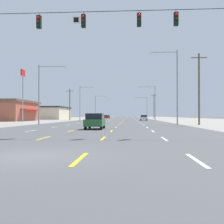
{
  "coord_description": "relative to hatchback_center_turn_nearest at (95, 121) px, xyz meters",
  "views": [
    {
      "loc": [
        3.27,
        -8.81,
        1.34
      ],
      "look_at": [
        -0.62,
        52.71,
        2.12
      ],
      "focal_mm": 44.09,
      "sensor_mm": 36.0,
      "label": 1
    }
  ],
  "objects": [
    {
      "name": "streetlight_left_row_0",
      "position": [
        -9.56,
        13.16,
        4.42
      ],
      "size": [
        4.42,
        0.26,
        8.84
      ],
      "color": "gray",
      "rests_on": "ground"
    },
    {
      "name": "streetlight_left_row_2",
      "position": [
        -9.5,
        81.09,
        4.7
      ],
      "size": [
        4.87,
        0.26,
        9.27
      ],
      "color": "gray",
      "rests_on": "ground"
    },
    {
      "name": "hatchback_center_turn_nearest",
      "position": [
        0.0,
        0.0,
        0.0
      ],
      "size": [
        1.72,
        3.9,
        1.54
      ],
      "color": "#235B2D",
      "rests_on": "ground"
    },
    {
      "name": "streetlight_right_row_0",
      "position": [
        9.87,
        13.16,
        5.37
      ],
      "size": [
        4.08,
        0.26,
        10.74
      ],
      "color": "gray",
      "rests_on": "ground"
    },
    {
      "name": "storefront_left_row_1",
      "position": [
        -26.52,
        39.65,
        1.77
      ],
      "size": [
        11.98,
        16.62,
        5.05
      ],
      "color": "#A35642",
      "rests_on": "ground"
    },
    {
      "name": "hatchback_far_left_mid",
      "position": [
        -7.04,
        96.41,
        0.0
      ],
      "size": [
        1.72,
        3.9,
        1.54
      ],
      "color": "red",
      "rests_on": "ground"
    },
    {
      "name": "lane_markings",
      "position": [
        0.1,
        86.52,
        -0.78
      ],
      "size": [
        10.64,
        227.6,
        0.01
      ],
      "color": "white",
      "rests_on": "ground"
    },
    {
      "name": "lot_apron_left",
      "position": [
        -24.65,
        48.02,
        -0.78
      ],
      "size": [
        28.0,
        440.0,
        0.01
      ],
      "primitive_type": "cube",
      "color": "gray",
      "rests_on": "ground"
    },
    {
      "name": "streetlight_right_row_1",
      "position": [
        9.71,
        47.13,
        4.69
      ],
      "size": [
        4.78,
        0.26,
        9.28
      ],
      "color": "gray",
      "rests_on": "ground"
    },
    {
      "name": "streetlight_right_row_2",
      "position": [
        9.66,
        81.09,
        4.35
      ],
      "size": [
        4.85,
        0.26,
        8.61
      ],
      "color": "gray",
      "rests_on": "ground"
    },
    {
      "name": "storefront_left_row_2",
      "position": [
        -23.42,
        68.65,
        1.46
      ],
      "size": [
        9.16,
        18.15,
        4.43
      ],
      "color": "beige",
      "rests_on": "ground"
    },
    {
      "name": "sedan_far_left_midfar",
      "position": [
        -7.06,
        106.76,
        -0.03
      ],
      "size": [
        1.8,
        4.5,
        1.46
      ],
      "color": "black",
      "rests_on": "ground"
    },
    {
      "name": "lot_apron_right",
      "position": [
        24.85,
        48.02,
        -0.78
      ],
      "size": [
        28.0,
        440.0,
        0.01
      ],
      "primitive_type": "cube",
      "color": "gray",
      "rests_on": "ground"
    },
    {
      "name": "signal_span_wire",
      "position": [
        0.08,
        -7.32,
        5.05
      ],
      "size": [
        25.99,
        0.53,
        9.7
      ],
      "color": "brown",
      "rests_on": "ground"
    },
    {
      "name": "utility_pole_left_row_1",
      "position": [
        -13.48,
        50.01,
        3.83
      ],
      "size": [
        2.2,
        0.26,
        8.84
      ],
      "color": "brown",
      "rests_on": "ground"
    },
    {
      "name": "pole_sign_left_row_1",
      "position": [
        -17.59,
        26.03,
        6.64
      ],
      "size": [
        0.24,
        1.79,
        10.4
      ],
      "color": "gray",
      "rests_on": "ground"
    },
    {
      "name": "utility_pole_right_row_2",
      "position": [
        13.18,
        83.5,
        4.39
      ],
      "size": [
        2.2,
        0.26,
        9.96
      ],
      "color": "brown",
      "rests_on": "ground"
    },
    {
      "name": "utility_pole_right_row_0",
      "position": [
        13.23,
        12.78,
        4.49
      ],
      "size": [
        2.2,
        0.26,
        10.15
      ],
      "color": "brown",
      "rests_on": "ground"
    },
    {
      "name": "sedan_far_right_near",
      "position": [
        7.18,
        46.89,
        -0.03
      ],
      "size": [
        1.8,
        4.5,
        1.46
      ],
      "color": "silver",
      "rests_on": "ground"
    },
    {
      "name": "streetlight_left_row_1",
      "position": [
        -9.59,
        47.13,
        4.66
      ],
      "size": [
        4.35,
        0.26,
        9.31
      ],
      "color": "gray",
      "rests_on": "ground"
    },
    {
      "name": "ground_plane",
      "position": [
        0.1,
        48.02,
        -0.78
      ],
      "size": [
        572.0,
        572.0,
        0.0
      ],
      "primitive_type": "plane",
      "color": "#4C4C4F"
    }
  ]
}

